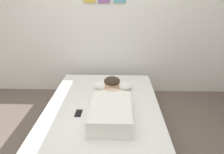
# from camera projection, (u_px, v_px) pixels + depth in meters

# --- Properties ---
(ground_plane) EXTENTS (12.69, 12.69, 0.00)m
(ground_plane) POSITION_uv_depth(u_px,v_px,m) (97.00, 154.00, 2.17)
(ground_plane) COLOR #66564C
(back_wall) EXTENTS (4.34, 0.12, 2.50)m
(back_wall) POSITION_uv_depth(u_px,v_px,m) (105.00, 17.00, 3.14)
(back_wall) COLOR silver
(back_wall) RESTS_ON ground
(bed) EXTENTS (1.36, 2.00, 0.38)m
(bed) POSITION_uv_depth(u_px,v_px,m) (103.00, 120.00, 2.42)
(bed) COLOR #726051
(bed) RESTS_ON ground
(pillow) EXTENTS (0.52, 0.32, 0.11)m
(pillow) POSITION_uv_depth(u_px,v_px,m) (113.00, 85.00, 2.76)
(pillow) COLOR white
(pillow) RESTS_ON bed
(person_lying) EXTENTS (0.43, 0.92, 0.27)m
(person_lying) POSITION_uv_depth(u_px,v_px,m) (111.00, 104.00, 2.20)
(person_lying) COLOR white
(person_lying) RESTS_ON bed
(coffee_cup) EXTENTS (0.12, 0.09, 0.07)m
(coffee_cup) POSITION_uv_depth(u_px,v_px,m) (111.00, 87.00, 2.74)
(coffee_cup) COLOR #D84C47
(coffee_cup) RESTS_ON bed
(cell_phone) EXTENTS (0.07, 0.14, 0.01)m
(cell_phone) POSITION_uv_depth(u_px,v_px,m) (79.00, 113.00, 2.22)
(cell_phone) COLOR black
(cell_phone) RESTS_ON bed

